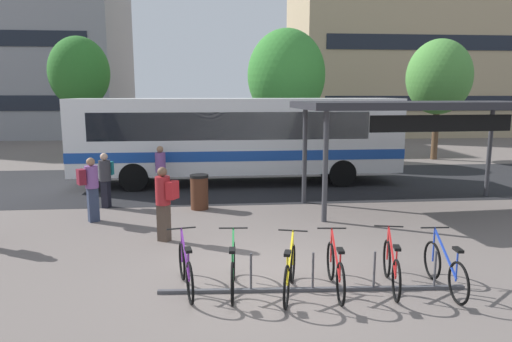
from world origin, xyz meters
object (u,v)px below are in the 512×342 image
at_px(parked_bicycle_red_4, 391,267).
at_px(parked_bicycle_purple_0, 186,270).
at_px(parked_bicycle_yellow_2, 290,273).
at_px(transit_shelter, 420,108).
at_px(city_bus, 240,137).
at_px(parked_bicycle_red_3, 335,270).
at_px(commuter_maroon_pack_2, 91,185).
at_px(commuter_teal_pack_4, 106,176).
at_px(commuter_black_pack_3, 160,167).
at_px(street_tree_0, 79,73).
at_px(street_tree_2, 286,76).
at_px(street_tree_1, 439,77).
at_px(trash_bin, 199,192).
at_px(commuter_red_pack_0, 164,199).
at_px(parked_bicycle_blue_5, 445,269).
at_px(parked_bicycle_green_1, 233,270).

bearing_deg(parked_bicycle_red_4, parked_bicycle_purple_0, 99.19).
xyz_separation_m(parked_bicycle_yellow_2, transit_shelter, (4.68, 5.56, 2.57)).
relative_size(city_bus, parked_bicycle_red_3, 7.01).
xyz_separation_m(commuter_maroon_pack_2, commuter_teal_pack_4, (0.01, 1.58, -0.05)).
xyz_separation_m(transit_shelter, commuter_black_pack_3, (-7.74, 2.31, -1.99)).
height_order(parked_bicycle_purple_0, parked_bicycle_red_4, same).
distance_m(street_tree_0, street_tree_2, 11.30).
relative_size(city_bus, street_tree_1, 1.98).
height_order(city_bus, commuter_teal_pack_4, city_bus).
distance_m(parked_bicycle_purple_0, commuter_black_pack_3, 7.70).
relative_size(commuter_black_pack_3, street_tree_0, 0.26).
distance_m(transit_shelter, trash_bin, 6.86).
bearing_deg(street_tree_2, transit_shelter, -76.82).
xyz_separation_m(commuter_red_pack_0, commuter_teal_pack_4, (-2.10, 3.38, -0.05)).
bearing_deg(street_tree_2, parked_bicycle_purple_0, -104.86).
xyz_separation_m(commuter_black_pack_3, trash_bin, (1.34, -1.89, -0.44)).
height_order(street_tree_0, street_tree_1, street_tree_0).
relative_size(trash_bin, street_tree_1, 0.17).
xyz_separation_m(commuter_teal_pack_4, trash_bin, (2.79, -0.46, -0.43)).
height_order(city_bus, street_tree_0, street_tree_0).
bearing_deg(city_bus, transit_shelter, -41.87).
distance_m(city_bus, commuter_maroon_pack_2, 6.60).
height_order(parked_bicycle_purple_0, street_tree_1, street_tree_1).
height_order(city_bus, transit_shelter, city_bus).
height_order(parked_bicycle_red_4, street_tree_0, street_tree_0).
bearing_deg(commuter_black_pack_3, parked_bicycle_blue_5, 22.41).
relative_size(parked_bicycle_red_3, transit_shelter, 0.24).
relative_size(parked_bicycle_red_4, commuter_red_pack_0, 0.97).
distance_m(city_bus, commuter_teal_pack_4, 5.49).
bearing_deg(parked_bicycle_blue_5, parked_bicycle_red_4, 82.17).
bearing_deg(commuter_black_pack_3, street_tree_1, 106.04).
bearing_deg(commuter_black_pack_3, parked_bicycle_purple_0, -3.76).
bearing_deg(trash_bin, parked_bicycle_blue_5, -53.88).
height_order(commuter_maroon_pack_2, street_tree_0, street_tree_0).
xyz_separation_m(parked_bicycle_red_3, commuter_black_pack_3, (-3.87, 7.81, 0.58)).
distance_m(city_bus, parked_bicycle_yellow_2, 10.00).
relative_size(parked_bicycle_yellow_2, trash_bin, 1.63).
distance_m(city_bus, street_tree_0, 12.36).
bearing_deg(parked_bicycle_green_1, parked_bicycle_blue_5, -91.33).
distance_m(parked_bicycle_blue_5, commuter_black_pack_3, 9.83).
bearing_deg(commuter_red_pack_0, commuter_maroon_pack_2, -11.64).
relative_size(parked_bicycle_purple_0, parked_bicycle_yellow_2, 1.01).
height_order(city_bus, parked_bicycle_green_1, city_bus).
xyz_separation_m(parked_bicycle_blue_5, commuter_teal_pack_4, (-7.21, 6.52, 0.56)).
xyz_separation_m(transit_shelter, commuter_red_pack_0, (-7.09, -2.50, -1.95)).
relative_size(parked_bicycle_yellow_2, transit_shelter, 0.23).
xyz_separation_m(parked_bicycle_red_3, trash_bin, (-2.53, 5.93, 0.13)).
relative_size(commuter_red_pack_0, street_tree_1, 0.29).
xyz_separation_m(transit_shelter, street_tree_2, (-2.36, 10.09, 1.31)).
relative_size(street_tree_0, street_tree_1, 1.06).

